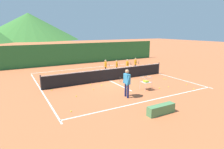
{
  "coord_description": "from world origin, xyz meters",
  "views": [
    {
      "loc": [
        -6.95,
        -12.93,
        3.91
      ],
      "look_at": [
        -0.52,
        -1.37,
        0.83
      ],
      "focal_mm": 30.37,
      "sensor_mm": 36.0,
      "label": 1
    }
  ],
  "objects_px": {
    "student_3": "(136,63)",
    "ball_cart": "(146,81)",
    "student_0": "(106,65)",
    "tennis_ball_7": "(164,79)",
    "tennis_ball_9": "(194,89)",
    "tennis_ball_8": "(186,84)",
    "instructor": "(127,81)",
    "student_1": "(117,65)",
    "tennis_net": "(109,74)",
    "tennis_ball_6": "(166,79)",
    "tennis_ball_11": "(102,85)",
    "tennis_ball_0": "(159,88)",
    "student_2": "(128,64)",
    "tennis_ball_1": "(71,111)",
    "tennis_ball_10": "(91,85)",
    "courtside_bench": "(161,109)",
    "tennis_ball_4": "(93,89)",
    "tennis_ball_2": "(52,90)",
    "tennis_ball_3": "(168,87)",
    "tennis_ball_5": "(76,96)"
  },
  "relations": [
    {
      "from": "student_3",
      "to": "ball_cart",
      "type": "distance_m",
      "value": 6.47
    },
    {
      "from": "student_0",
      "to": "ball_cart",
      "type": "height_order",
      "value": "student_0"
    },
    {
      "from": "tennis_ball_7",
      "to": "tennis_ball_9",
      "type": "bearing_deg",
      "value": -95.03
    },
    {
      "from": "tennis_ball_8",
      "to": "ball_cart",
      "type": "bearing_deg",
      "value": 171.63
    },
    {
      "from": "instructor",
      "to": "student_1",
      "type": "relative_size",
      "value": 1.39
    },
    {
      "from": "tennis_net",
      "to": "student_1",
      "type": "bearing_deg",
      "value": 48.01
    },
    {
      "from": "tennis_ball_6",
      "to": "tennis_ball_11",
      "type": "xyz_separation_m",
      "value": [
        -5.37,
        0.95,
        0.0
      ]
    },
    {
      "from": "student_0",
      "to": "tennis_ball_0",
      "type": "distance_m",
      "value": 6.11
    },
    {
      "from": "tennis_ball_8",
      "to": "tennis_ball_11",
      "type": "height_order",
      "value": "same"
    },
    {
      "from": "tennis_ball_6",
      "to": "tennis_ball_8",
      "type": "relative_size",
      "value": 1.0
    },
    {
      "from": "student_2",
      "to": "tennis_ball_1",
      "type": "xyz_separation_m",
      "value": [
        -7.59,
        -6.42,
        -0.7
      ]
    },
    {
      "from": "student_0",
      "to": "tennis_ball_0",
      "type": "xyz_separation_m",
      "value": [
        1.1,
        -5.96,
        -0.75
      ]
    },
    {
      "from": "student_1",
      "to": "tennis_ball_7",
      "type": "bearing_deg",
      "value": -61.23
    },
    {
      "from": "student_1",
      "to": "tennis_ball_9",
      "type": "height_order",
      "value": "student_1"
    },
    {
      "from": "instructor",
      "to": "tennis_ball_0",
      "type": "xyz_separation_m",
      "value": [
        2.92,
        0.31,
        -0.99
      ]
    },
    {
      "from": "instructor",
      "to": "tennis_ball_6",
      "type": "height_order",
      "value": "instructor"
    },
    {
      "from": "student_2",
      "to": "tennis_ball_8",
      "type": "bearing_deg",
      "value": -77.58
    },
    {
      "from": "tennis_ball_9",
      "to": "tennis_ball_10",
      "type": "height_order",
      "value": "same"
    },
    {
      "from": "courtside_bench",
      "to": "tennis_ball_1",
      "type": "bearing_deg",
      "value": 147.98
    },
    {
      "from": "tennis_ball_4",
      "to": "tennis_ball_9",
      "type": "height_order",
      "value": "same"
    },
    {
      "from": "tennis_ball_1",
      "to": "tennis_ball_2",
      "type": "relative_size",
      "value": 1.0
    },
    {
      "from": "tennis_ball_0",
      "to": "tennis_ball_8",
      "type": "height_order",
      "value": "same"
    },
    {
      "from": "tennis_ball_10",
      "to": "tennis_ball_7",
      "type": "bearing_deg",
      "value": -12.16
    },
    {
      "from": "student_1",
      "to": "tennis_ball_2",
      "type": "relative_size",
      "value": 17.98
    },
    {
      "from": "tennis_ball_2",
      "to": "courtside_bench",
      "type": "height_order",
      "value": "courtside_bench"
    },
    {
      "from": "tennis_ball_3",
      "to": "tennis_ball_11",
      "type": "distance_m",
      "value": 4.76
    },
    {
      "from": "ball_cart",
      "to": "instructor",
      "type": "bearing_deg",
      "value": -163.68
    },
    {
      "from": "instructor",
      "to": "student_1",
      "type": "height_order",
      "value": "instructor"
    },
    {
      "from": "instructor",
      "to": "courtside_bench",
      "type": "height_order",
      "value": "instructor"
    },
    {
      "from": "student_2",
      "to": "tennis_ball_11",
      "type": "distance_m",
      "value": 5.35
    },
    {
      "from": "student_0",
      "to": "student_2",
      "type": "height_order",
      "value": "student_0"
    },
    {
      "from": "tennis_ball_1",
      "to": "tennis_ball_2",
      "type": "height_order",
      "value": "same"
    },
    {
      "from": "tennis_ball_10",
      "to": "tennis_ball_8",
      "type": "bearing_deg",
      "value": -28.48
    },
    {
      "from": "tennis_net",
      "to": "tennis_ball_9",
      "type": "xyz_separation_m",
      "value": [
        3.91,
        -4.88,
        -0.47
      ]
    },
    {
      "from": "tennis_ball_2",
      "to": "tennis_ball_8",
      "type": "distance_m",
      "value": 9.63
    },
    {
      "from": "tennis_ball_7",
      "to": "tennis_ball_5",
      "type": "bearing_deg",
      "value": -175.49
    },
    {
      "from": "tennis_ball_6",
      "to": "tennis_ball_9",
      "type": "bearing_deg",
      "value": -95.26
    },
    {
      "from": "ball_cart",
      "to": "tennis_ball_3",
      "type": "relative_size",
      "value": 13.22
    },
    {
      "from": "tennis_net",
      "to": "student_2",
      "type": "relative_size",
      "value": 8.57
    },
    {
      "from": "student_1",
      "to": "tennis_ball_10",
      "type": "relative_size",
      "value": 17.98
    },
    {
      "from": "tennis_ball_11",
      "to": "courtside_bench",
      "type": "xyz_separation_m",
      "value": [
        0.41,
        -5.63,
        0.2
      ]
    },
    {
      "from": "tennis_ball_3",
      "to": "tennis_ball_6",
      "type": "relative_size",
      "value": 1.0
    },
    {
      "from": "ball_cart",
      "to": "tennis_ball_8",
      "type": "bearing_deg",
      "value": -8.37
    },
    {
      "from": "tennis_ball_9",
      "to": "student_1",
      "type": "bearing_deg",
      "value": 105.12
    },
    {
      "from": "tennis_ball_11",
      "to": "tennis_net",
      "type": "bearing_deg",
      "value": 41.33
    },
    {
      "from": "tennis_ball_8",
      "to": "tennis_ball_7",
      "type": "bearing_deg",
      "value": 95.88
    },
    {
      "from": "tennis_ball_4",
      "to": "student_2",
      "type": "bearing_deg",
      "value": 35.04
    },
    {
      "from": "tennis_ball_1",
      "to": "tennis_ball_6",
      "type": "bearing_deg",
      "value": 15.24
    },
    {
      "from": "student_3",
      "to": "tennis_ball_2",
      "type": "height_order",
      "value": "student_3"
    },
    {
      "from": "student_0",
      "to": "tennis_ball_6",
      "type": "bearing_deg",
      "value": -53.09
    }
  ]
}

